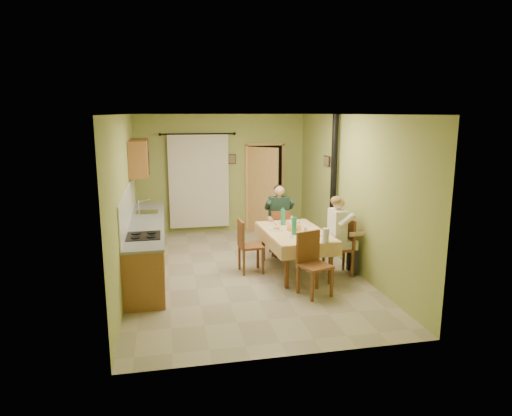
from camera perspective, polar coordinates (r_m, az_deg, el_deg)
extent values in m
cube|color=tan|center=(8.36, -1.56, -7.95)|extent=(4.00, 6.00, 0.01)
cube|color=#9EAA57|center=(10.93, -4.32, 4.28)|extent=(4.00, 0.04, 2.80)
cube|color=#9EAA57|center=(5.14, 4.16, -4.32)|extent=(4.00, 0.04, 2.80)
cube|color=#9EAA57|center=(7.91, -16.05, 0.97)|extent=(0.04, 6.00, 2.80)
cube|color=#9EAA57|center=(8.56, 11.70, 1.98)|extent=(0.04, 6.00, 2.80)
cube|color=white|center=(7.87, -1.67, 11.63)|extent=(4.00, 6.00, 0.04)
cube|color=#915A2D|center=(8.50, -13.46, -4.82)|extent=(0.60, 3.60, 0.88)
cube|color=gray|center=(8.38, -13.61, -1.80)|extent=(0.64, 3.64, 0.04)
cube|color=white|center=(8.33, -15.67, 0.33)|extent=(0.02, 3.60, 0.66)
cube|color=silver|center=(9.16, -13.45, -0.56)|extent=(0.42, 0.42, 0.03)
cube|color=black|center=(7.41, -13.87, -3.40)|extent=(0.52, 0.56, 0.02)
cube|color=black|center=(7.53, -11.43, -6.81)|extent=(0.01, 0.55, 0.55)
cube|color=#915A2D|center=(9.50, -14.38, 6.16)|extent=(0.35, 1.40, 0.70)
cylinder|color=black|center=(10.67, -7.29, 9.16)|extent=(1.70, 0.04, 0.04)
cube|color=silver|center=(10.79, -7.15, 3.33)|extent=(1.40, 0.06, 2.20)
cube|color=black|center=(11.14, 1.08, 2.54)|extent=(0.84, 0.03, 2.06)
cube|color=tan|center=(11.04, -1.18, 2.45)|extent=(0.06, 0.06, 2.12)
cube|color=tan|center=(11.23, 3.34, 2.59)|extent=(0.06, 0.06, 2.12)
cube|color=tan|center=(11.01, 1.12, 7.98)|extent=(0.96, 0.06, 0.06)
cube|color=tan|center=(10.83, 0.86, 2.22)|extent=(0.63, 0.58, 2.04)
cube|color=#E4B87A|center=(8.17, 4.88, -3.01)|extent=(1.11, 1.77, 0.04)
cube|color=#E4B87A|center=(7.43, 7.04, -5.46)|extent=(1.03, 0.07, 0.22)
cube|color=#E4B87A|center=(8.99, 3.07, -2.33)|extent=(1.03, 0.07, 0.22)
cube|color=#E4B87A|center=(8.05, 1.39, -4.01)|extent=(0.10, 1.72, 0.22)
cube|color=#E4B87A|center=(8.38, 8.20, -3.49)|extent=(0.10, 1.72, 0.22)
cylinder|color=white|center=(8.75, 3.50, -1.80)|extent=(0.25, 0.25, 0.02)
ellipsoid|color=#CC7233|center=(8.75, 3.50, -1.67)|extent=(0.12, 0.12, 0.05)
cylinder|color=white|center=(7.64, 6.51, -3.88)|extent=(0.25, 0.25, 0.02)
ellipsoid|color=#CC7233|center=(7.63, 6.52, -3.73)|extent=(0.12, 0.12, 0.05)
cylinder|color=white|center=(7.92, 7.42, -3.33)|extent=(0.25, 0.25, 0.02)
ellipsoid|color=#CC7233|center=(7.92, 7.42, -3.19)|extent=(0.12, 0.12, 0.05)
cylinder|color=white|center=(8.23, 2.62, -2.67)|extent=(0.25, 0.25, 0.02)
ellipsoid|color=#CC7233|center=(8.23, 2.62, -2.52)|extent=(0.12, 0.12, 0.05)
cylinder|color=#FFAD45|center=(8.20, 4.77, -2.52)|extent=(0.26, 0.26, 0.08)
cylinder|color=white|center=(7.67, 6.23, -3.81)|extent=(0.28, 0.28, 0.02)
cube|color=tan|center=(7.67, 6.67, -3.65)|extent=(0.07, 0.05, 0.03)
cube|color=tan|center=(7.68, 6.51, -3.63)|extent=(0.07, 0.07, 0.03)
cube|color=tan|center=(7.70, 6.38, -3.58)|extent=(0.07, 0.06, 0.03)
cylinder|color=silver|center=(8.06, 6.19, -2.74)|extent=(0.07, 0.07, 0.10)
cylinder|color=silver|center=(8.52, 5.36, -1.93)|extent=(0.07, 0.07, 0.10)
cylinder|color=white|center=(7.51, 8.71, -3.35)|extent=(0.11, 0.11, 0.22)
cylinder|color=silver|center=(7.50, 8.71, -3.12)|extent=(0.02, 0.02, 0.30)
cube|color=brown|center=(9.24, 2.91, -2.91)|extent=(0.40, 0.40, 0.04)
cube|color=brown|center=(9.02, 3.12, -1.73)|extent=(0.38, 0.06, 0.43)
cube|color=brown|center=(7.24, 7.41, -7.20)|extent=(0.55, 0.55, 0.04)
cube|color=brown|center=(7.30, 6.52, -4.78)|extent=(0.43, 0.18, 0.50)
cube|color=brown|center=(8.21, 10.22, -4.99)|extent=(0.45, 0.45, 0.04)
cube|color=brown|center=(8.21, 11.61, -3.03)|extent=(0.05, 0.45, 0.51)
cube|color=brown|center=(8.20, -0.63, -4.80)|extent=(0.43, 0.43, 0.04)
cube|color=brown|center=(8.09, -1.91, -3.17)|extent=(0.07, 0.41, 0.47)
cube|color=#192D23|center=(9.12, 3.03, -2.58)|extent=(0.38, 0.42, 0.16)
cube|color=#192D23|center=(9.17, 2.90, -0.26)|extent=(0.41, 0.24, 0.54)
sphere|color=tan|center=(9.08, 2.94, 2.13)|extent=(0.21, 0.21, 0.21)
ellipsoid|color=black|center=(9.12, 2.89, 2.42)|extent=(0.21, 0.21, 0.16)
cube|color=silver|center=(8.22, 10.89, -4.40)|extent=(0.40, 0.36, 0.16)
cube|color=silver|center=(8.08, 10.13, -2.08)|extent=(0.22, 0.40, 0.54)
sphere|color=tan|center=(8.00, 10.30, 0.63)|extent=(0.21, 0.21, 0.21)
ellipsoid|color=olive|center=(7.98, 10.05, 0.91)|extent=(0.21, 0.21, 0.16)
cylinder|color=black|center=(9.07, 9.64, 2.60)|extent=(0.12, 0.12, 2.80)
cylinder|color=black|center=(9.35, 9.38, -4.98)|extent=(0.24, 0.24, 0.30)
cube|color=black|center=(10.89, -3.02, 6.13)|extent=(0.19, 0.03, 0.23)
cube|color=brown|center=(9.59, 8.84, 5.84)|extent=(0.03, 0.31, 0.21)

